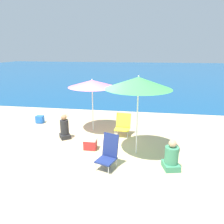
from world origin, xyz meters
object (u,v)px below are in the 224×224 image
object	(u,v)px
beach_umbrella_pink	(92,84)
backpack_blue	(40,119)
beach_chair_navy	(108,152)
person_seated_near	(65,129)
beach_chair_yellow	(123,124)
person_seated_far	(171,157)
seagull	(65,113)
beach_umbrella_green	(138,83)
cooler_box	(90,143)

from	to	relation	value
beach_umbrella_pink	backpack_blue	size ratio (longest dim) A/B	6.39
beach_chair_navy	person_seated_near	size ratio (longest dim) A/B	1.03
beach_chair_yellow	beach_chair_navy	world-z (taller)	beach_chair_navy
person_seated_far	seagull	size ratio (longest dim) A/B	2.99
beach_umbrella_pink	beach_chair_yellow	bearing A→B (deg)	-13.54
backpack_blue	beach_umbrella_green	bearing A→B (deg)	-27.28
beach_chair_yellow	backpack_blue	xyz separation A→B (m)	(-3.58, 0.76, -0.25)
cooler_box	seagull	bearing A→B (deg)	122.77
beach_umbrella_pink	seagull	distance (m)	2.81
beach_chair_yellow	cooler_box	size ratio (longest dim) A/B	1.99
beach_chair_yellow	beach_umbrella_pink	bearing A→B (deg)	171.12
beach_umbrella_green	person_seated_near	distance (m)	3.13
person_seated_far	backpack_blue	distance (m)	5.81
beach_umbrella_green	seagull	distance (m)	5.06
beach_chair_yellow	person_seated_near	distance (m)	2.04
beach_chair_navy	seagull	bearing A→B (deg)	142.98
beach_umbrella_green	beach_chair_navy	xyz separation A→B (m)	(-0.68, -0.87, -1.68)
beach_chair_navy	backpack_blue	size ratio (longest dim) A/B	2.85
beach_chair_navy	backpack_blue	xyz separation A→B (m)	(-3.45, 3.00, -0.26)
person_seated_near	backpack_blue	xyz separation A→B (m)	(-1.63, 1.40, -0.20)
beach_umbrella_pink	beach_chair_yellow	world-z (taller)	beach_umbrella_pink
beach_umbrella_pink	beach_chair_navy	bearing A→B (deg)	-67.49
beach_umbrella_green	beach_chair_navy	size ratio (longest dim) A/B	2.64
beach_umbrella_pink	cooler_box	size ratio (longest dim) A/B	5.02
person_seated_far	person_seated_near	bearing A→B (deg)	143.16
cooler_box	person_seated_near	bearing A→B (deg)	148.00
beach_chair_navy	cooler_box	size ratio (longest dim) A/B	2.24
person_seated_far	beach_chair_navy	bearing A→B (deg)	171.31
person_seated_near	beach_umbrella_pink	bearing A→B (deg)	14.26
beach_umbrella_pink	beach_chair_navy	size ratio (longest dim) A/B	2.24
beach_chair_yellow	beach_chair_navy	distance (m)	2.24
person_seated_far	backpack_blue	size ratio (longest dim) A/B	2.63
backpack_blue	cooler_box	size ratio (longest dim) A/B	0.79
beach_chair_yellow	beach_chair_navy	bearing A→B (deg)	-88.48
beach_chair_navy	cooler_box	distance (m)	1.20
backpack_blue	cooler_box	bearing A→B (deg)	-37.35
cooler_box	beach_umbrella_green	bearing A→B (deg)	-2.32
person_seated_near	beach_chair_yellow	bearing A→B (deg)	-17.43
person_seated_near	cooler_box	distance (m)	1.29
seagull	person_seated_far	bearing A→B (deg)	-41.84
person_seated_near	cooler_box	size ratio (longest dim) A/B	2.18
beach_chair_yellow	backpack_blue	bearing A→B (deg)	172.67
beach_umbrella_green	person_seated_near	size ratio (longest dim) A/B	2.71
beach_chair_yellow	backpack_blue	world-z (taller)	beach_chair_yellow
beach_umbrella_green	cooler_box	xyz separation A→B (m)	(-1.41, 0.06, -1.91)
beach_chair_yellow	person_seated_near	world-z (taller)	person_seated_near
beach_chair_yellow	person_seated_far	distance (m)	2.57
beach_umbrella_pink	person_seated_near	bearing A→B (deg)	-130.12
beach_umbrella_pink	seagull	bearing A→B (deg)	138.16
backpack_blue	cooler_box	xyz separation A→B (m)	(2.72, -2.07, 0.04)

